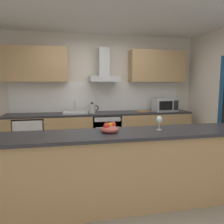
# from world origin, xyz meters

# --- Properties ---
(ground) EXTENTS (5.50, 4.74, 0.02)m
(ground) POSITION_xyz_m (0.00, 0.00, -0.01)
(ground) COLOR gray
(ceiling) EXTENTS (5.50, 4.74, 0.02)m
(ceiling) POSITION_xyz_m (0.00, 0.00, 2.61)
(ceiling) COLOR white
(wall_back) EXTENTS (5.50, 0.12, 2.60)m
(wall_back) POSITION_xyz_m (0.00, 1.93, 1.30)
(wall_back) COLOR silver
(wall_back) RESTS_ON ground
(backsplash_tile) EXTENTS (3.82, 0.02, 0.66)m
(backsplash_tile) POSITION_xyz_m (0.00, 1.86, 1.23)
(backsplash_tile) COLOR white
(counter_back) EXTENTS (3.96, 0.60, 0.90)m
(counter_back) POSITION_xyz_m (0.00, 1.55, 0.45)
(counter_back) COLOR tan
(counter_back) RESTS_ON ground
(counter_island) EXTENTS (3.33, 0.64, 0.94)m
(counter_island) POSITION_xyz_m (0.05, -0.59, 0.48)
(counter_island) COLOR tan
(counter_island) RESTS_ON ground
(upper_cabinets) EXTENTS (3.90, 0.32, 0.70)m
(upper_cabinets) POSITION_xyz_m (-0.00, 1.70, 1.91)
(upper_cabinets) COLOR tan
(oven) EXTENTS (0.60, 0.62, 0.80)m
(oven) POSITION_xyz_m (0.08, 1.52, 0.46)
(oven) COLOR slate
(oven) RESTS_ON ground
(refrigerator) EXTENTS (0.58, 0.60, 0.85)m
(refrigerator) POSITION_xyz_m (-1.46, 1.52, 0.43)
(refrigerator) COLOR white
(refrigerator) RESTS_ON ground
(microwave) EXTENTS (0.50, 0.38, 0.30)m
(microwave) POSITION_xyz_m (1.44, 1.50, 1.05)
(microwave) COLOR #B7BABC
(microwave) RESTS_ON counter_back
(sink) EXTENTS (0.50, 0.40, 0.26)m
(sink) POSITION_xyz_m (-0.56, 1.53, 0.93)
(sink) COLOR silver
(sink) RESTS_ON counter_back
(kettle) EXTENTS (0.29, 0.15, 0.24)m
(kettle) POSITION_xyz_m (-0.20, 1.49, 1.01)
(kettle) COLOR #B7BABC
(kettle) RESTS_ON counter_back
(range_hood) EXTENTS (0.62, 0.45, 0.72)m
(range_hood) POSITION_xyz_m (0.08, 1.65, 1.79)
(range_hood) COLOR #B7BABC
(wine_glass) EXTENTS (0.08, 0.08, 0.18)m
(wine_glass) POSITION_xyz_m (0.41, -0.55, 1.07)
(wine_glass) COLOR silver
(wine_glass) RESTS_ON counter_island
(fruit_bowl) EXTENTS (0.22, 0.22, 0.13)m
(fruit_bowl) POSITION_xyz_m (-0.23, -0.56, 0.99)
(fruit_bowl) COLOR #B24C47
(fruit_bowl) RESTS_ON counter_island
(chopping_board) EXTENTS (0.38, 0.30, 0.02)m
(chopping_board) POSITION_xyz_m (0.94, 1.50, 0.91)
(chopping_board) COLOR #9E7247
(chopping_board) RESTS_ON counter_back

